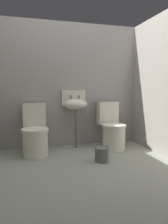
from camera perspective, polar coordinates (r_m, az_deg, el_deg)
ground_plane at (r=2.68m, az=1.71°, el=-16.64°), size 2.82×2.71×0.08m
wall_back at (r=3.63m, az=-3.88°, el=7.46°), size 2.82×0.10×2.14m
toilet_left at (r=3.23m, az=-13.60°, el=-5.99°), size 0.41×0.60×0.78m
toilet_right at (r=3.51m, az=7.84°, el=-4.85°), size 0.40×0.59×0.78m
sink at (r=3.44m, az=-2.45°, el=2.27°), size 0.42×0.35×0.99m
bucket at (r=2.91m, az=5.00°, el=-11.68°), size 0.21×0.21×0.20m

